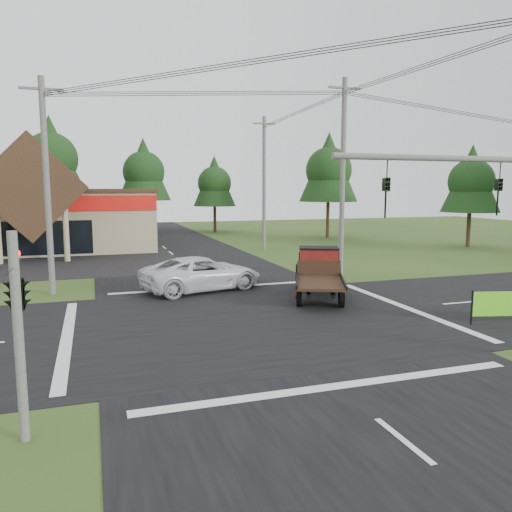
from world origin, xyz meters
name	(u,v)px	position (x,y,z in m)	size (l,w,h in m)	color
ground	(255,321)	(0.00, 0.00, 0.00)	(120.00, 120.00, 0.00)	#2D4D1B
road_ns	(255,321)	(0.00, 0.00, 0.01)	(12.00, 120.00, 0.02)	black
road_ew	(255,321)	(0.00, 0.00, 0.01)	(120.00, 12.00, 0.02)	black
traffic_signal_corner	(16,273)	(-7.50, -7.32, 3.52)	(0.53, 2.48, 4.40)	#595651
utility_pole_nw	(47,185)	(-8.00, 8.00, 5.39)	(2.00, 0.30, 10.50)	#595651
utility_pole_ne	(343,177)	(8.00, 8.00, 5.89)	(2.00, 0.30, 11.50)	#595651
utility_pole_n	(264,182)	(8.00, 22.00, 5.74)	(2.00, 0.30, 11.20)	#595651
tree_row_c	(51,156)	(-10.00, 41.00, 8.72)	(7.28, 7.28, 13.13)	#332316
tree_row_d	(144,170)	(0.00, 42.00, 7.38)	(6.16, 6.16, 11.11)	#332316
tree_row_e	(214,182)	(8.00, 40.00, 6.03)	(5.04, 5.04, 9.09)	#332316
tree_side_ne	(329,168)	(18.00, 30.00, 7.38)	(6.16, 6.16, 11.11)	#332316
tree_side_e_near	(471,179)	(26.00, 18.00, 6.03)	(5.04, 5.04, 9.09)	#332316
antique_flatbed_truck	(319,274)	(4.19, 2.94, 1.20)	(2.18, 5.72, 2.39)	#5F0D0D
white_pickup	(202,273)	(-0.69, 6.68, 0.87)	(2.90, 6.28, 1.75)	silver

